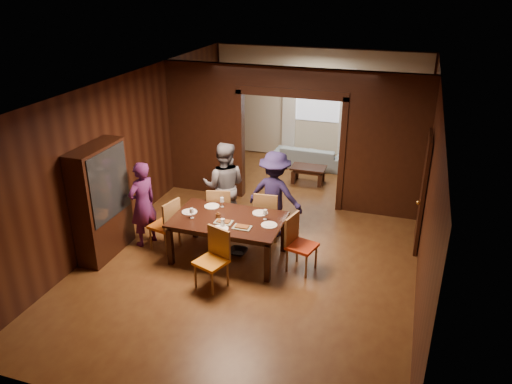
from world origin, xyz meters
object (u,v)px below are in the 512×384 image
(person_purple, at_px, (143,204))
(chair_far_l, at_px, (220,210))
(person_grey, at_px, (224,186))
(chair_near, at_px, (211,260))
(person_navy, at_px, (275,194))
(sofa, at_px, (309,156))
(chair_right, at_px, (302,244))
(hutch, at_px, (101,202))
(dining_table, at_px, (228,238))
(coffee_table, at_px, (308,175))
(chair_left, at_px, (164,224))
(chair_far_r, at_px, (268,214))

(person_purple, xyz_separation_m, chair_far_l, (1.17, 0.79, -0.31))
(person_grey, relative_size, chair_near, 1.79)
(person_navy, xyz_separation_m, sofa, (-0.15, 3.75, -0.56))
(sofa, bearing_deg, chair_right, 102.46)
(person_purple, relative_size, chair_far_l, 1.64)
(chair_right, relative_size, chair_far_l, 1.00)
(sofa, distance_m, chair_far_l, 4.14)
(person_grey, distance_m, chair_near, 2.08)
(person_purple, height_order, chair_near, person_purple)
(person_grey, relative_size, hutch, 0.87)
(person_purple, relative_size, hutch, 0.79)
(dining_table, distance_m, chair_far_l, 0.92)
(coffee_table, relative_size, chair_near, 0.82)
(hutch, bearing_deg, person_navy, 31.26)
(chair_left, xyz_separation_m, chair_far_l, (0.75, 0.83, 0.00))
(person_grey, bearing_deg, chair_near, 93.26)
(chair_right, distance_m, chair_far_l, 1.93)
(person_grey, distance_m, chair_left, 1.38)
(person_grey, xyz_separation_m, dining_table, (0.48, -1.05, -0.49))
(chair_near, height_order, hutch, hutch)
(person_grey, bearing_deg, chair_far_r, 158.11)
(coffee_table, xyz_separation_m, chair_right, (0.72, -3.75, 0.28))
(chair_right, bearing_deg, chair_left, 105.63)
(chair_far_l, relative_size, chair_far_r, 1.00)
(person_navy, relative_size, chair_far_r, 1.70)
(dining_table, bearing_deg, sofa, 85.60)
(chair_near, bearing_deg, chair_far_l, 126.70)
(chair_far_l, height_order, chair_far_r, same)
(person_purple, bearing_deg, dining_table, 111.09)
(chair_right, relative_size, chair_far_r, 1.00)
(hutch, bearing_deg, chair_near, -10.50)
(chair_far_r, bearing_deg, person_purple, 19.25)
(person_purple, height_order, chair_far_l, person_purple)
(dining_table, bearing_deg, person_navy, 64.42)
(chair_near, bearing_deg, hutch, -170.98)
(person_navy, height_order, chair_right, person_navy)
(person_navy, bearing_deg, chair_left, 41.92)
(coffee_table, bearing_deg, chair_near, -96.33)
(person_navy, xyz_separation_m, chair_far_r, (-0.08, -0.19, -0.34))
(hutch, bearing_deg, chair_far_r, 28.82)
(chair_near, bearing_deg, chair_far_r, 97.73)
(person_grey, bearing_deg, person_navy, 169.88)
(coffee_table, height_order, hutch, hutch)
(coffee_table, bearing_deg, sofa, 100.99)
(dining_table, relative_size, chair_far_l, 1.94)
(person_purple, xyz_separation_m, person_navy, (2.15, 1.09, 0.03))
(person_grey, bearing_deg, chair_left, 44.30)
(dining_table, relative_size, chair_near, 1.94)
(person_purple, xyz_separation_m, chair_left, (0.42, -0.04, -0.31))
(person_grey, distance_m, person_navy, 1.00)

